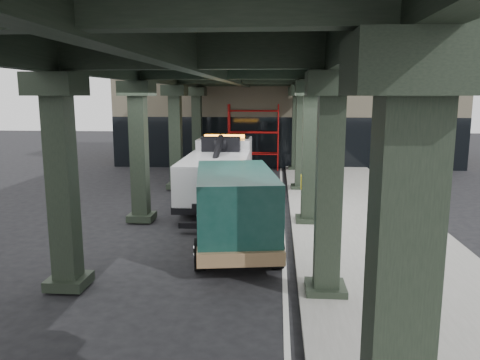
% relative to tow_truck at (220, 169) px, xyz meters
% --- Properties ---
extents(ground, '(90.00, 90.00, 0.00)m').
position_rel_tow_truck_xyz_m(ground, '(0.97, -5.70, -1.40)').
color(ground, black).
rests_on(ground, ground).
extents(sidewalk, '(5.00, 40.00, 0.15)m').
position_rel_tow_truck_xyz_m(sidewalk, '(5.47, -3.70, -1.32)').
color(sidewalk, gray).
rests_on(sidewalk, ground).
extents(lane_stripe, '(0.12, 38.00, 0.01)m').
position_rel_tow_truck_xyz_m(lane_stripe, '(2.67, -3.70, -1.39)').
color(lane_stripe, silver).
rests_on(lane_stripe, ground).
extents(viaduct, '(7.40, 32.00, 6.40)m').
position_rel_tow_truck_xyz_m(viaduct, '(0.57, -3.70, 4.07)').
color(viaduct, black).
rests_on(viaduct, ground).
extents(building, '(22.00, 10.00, 8.00)m').
position_rel_tow_truck_xyz_m(building, '(2.97, 14.30, 2.60)').
color(building, '#C6B793').
rests_on(building, ground).
extents(scaffolding, '(3.08, 0.88, 4.00)m').
position_rel_tow_truck_xyz_m(scaffolding, '(0.97, 8.94, 0.71)').
color(scaffolding, '#B00F0E').
rests_on(scaffolding, ground).
extents(tow_truck, '(2.75, 8.78, 2.86)m').
position_rel_tow_truck_xyz_m(tow_truck, '(0.00, 0.00, 0.00)').
color(tow_truck, black).
rests_on(tow_truck, ground).
extents(towed_van, '(3.09, 6.10, 2.37)m').
position_rel_tow_truck_xyz_m(towed_van, '(1.18, -6.27, -0.12)').
color(towed_van, '#103932').
rests_on(towed_van, ground).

